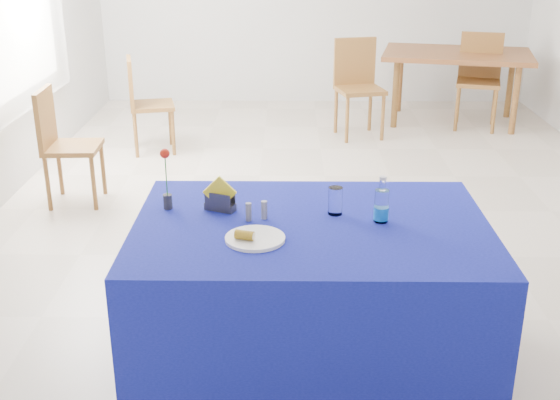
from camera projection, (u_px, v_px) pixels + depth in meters
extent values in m
plane|color=beige|center=(329.00, 210.00, 5.28)|extent=(7.00, 7.00, 0.00)
plane|color=silver|center=(434.00, 229.00, 1.51)|extent=(5.00, 0.00, 5.00)
cylinder|color=white|center=(255.00, 238.00, 2.98)|extent=(0.26, 0.26, 0.01)
cylinder|color=white|center=(335.00, 201.00, 3.22)|extent=(0.07, 0.07, 0.13)
cylinder|color=gray|center=(264.00, 210.00, 3.18)|extent=(0.03, 0.03, 0.08)
cylinder|color=slate|center=(249.00, 212.00, 3.16)|extent=(0.03, 0.03, 0.08)
cube|color=navy|center=(310.00, 297.00, 3.29)|extent=(1.60, 1.10, 0.76)
cylinder|color=white|center=(381.00, 206.00, 3.14)|extent=(0.07, 0.07, 0.15)
cylinder|color=blue|center=(381.00, 213.00, 3.15)|extent=(0.07, 0.07, 0.06)
cylinder|color=silver|center=(383.00, 185.00, 3.10)|extent=(0.03, 0.03, 0.05)
cylinder|color=silver|center=(383.00, 178.00, 3.09)|extent=(0.03, 0.03, 0.01)
cube|color=#38373C|center=(220.00, 207.00, 3.28)|extent=(0.15, 0.11, 0.03)
cube|color=#37373C|center=(218.00, 203.00, 3.25)|extent=(0.13, 0.06, 0.09)
cube|color=#36363B|center=(223.00, 199.00, 3.29)|extent=(0.13, 0.06, 0.09)
cube|color=yellow|center=(220.00, 192.00, 3.26)|extent=(0.16, 0.02, 0.16)
cylinder|color=#242529|center=(168.00, 202.00, 3.30)|extent=(0.04, 0.04, 0.07)
cylinder|color=#1C7022|center=(166.00, 179.00, 3.25)|extent=(0.01, 0.01, 0.22)
sphere|color=red|center=(165.00, 153.00, 3.21)|extent=(0.05, 0.05, 0.05)
cube|color=brown|center=(457.00, 54.00, 7.37)|extent=(1.69, 1.27, 0.05)
cylinder|color=brown|center=(395.00, 94.00, 7.31)|extent=(0.06, 0.06, 0.71)
cylinder|color=olive|center=(515.00, 100.00, 7.07)|extent=(0.06, 0.06, 0.71)
cylinder|color=#925F2A|center=(400.00, 80.00, 7.95)|extent=(0.06, 0.06, 0.71)
cylinder|color=#935F2A|center=(510.00, 85.00, 7.70)|extent=(0.06, 0.06, 0.71)
cylinder|color=brown|center=(347.00, 120.00, 6.83)|extent=(0.04, 0.04, 0.46)
cylinder|color=brown|center=(383.00, 118.00, 6.91)|extent=(0.04, 0.04, 0.46)
cylinder|color=brown|center=(336.00, 111.00, 7.16)|extent=(0.04, 0.04, 0.46)
cylinder|color=brown|center=(370.00, 109.00, 7.24)|extent=(0.04, 0.04, 0.46)
cube|color=brown|center=(360.00, 90.00, 6.94)|extent=(0.52, 0.52, 0.04)
cube|color=brown|center=(355.00, 61.00, 7.03)|extent=(0.43, 0.14, 0.47)
cylinder|color=brown|center=(457.00, 109.00, 7.21)|extent=(0.04, 0.04, 0.46)
cylinder|color=brown|center=(494.00, 112.00, 7.12)|extent=(0.04, 0.04, 0.46)
cylinder|color=brown|center=(458.00, 101.00, 7.54)|extent=(0.04, 0.04, 0.46)
cylinder|color=brown|center=(494.00, 103.00, 7.45)|extent=(0.04, 0.04, 0.46)
cube|color=brown|center=(478.00, 83.00, 7.24)|extent=(0.53, 0.53, 0.04)
cube|color=brown|center=(481.00, 55.00, 7.32)|extent=(0.43, 0.15, 0.47)
cylinder|color=brown|center=(94.00, 183.00, 5.22)|extent=(0.03, 0.03, 0.42)
cylinder|color=brown|center=(103.00, 168.00, 5.53)|extent=(0.03, 0.03, 0.42)
cylinder|color=brown|center=(48.00, 184.00, 5.21)|extent=(0.03, 0.03, 0.42)
cylinder|color=brown|center=(60.00, 169.00, 5.52)|extent=(0.03, 0.03, 0.42)
cube|color=brown|center=(73.00, 148.00, 5.29)|extent=(0.41, 0.41, 0.04)
cube|color=brown|center=(45.00, 118.00, 5.20)|extent=(0.05, 0.40, 0.43)
cylinder|color=brown|center=(173.00, 133.00, 6.47)|extent=(0.03, 0.03, 0.42)
cylinder|color=brown|center=(170.00, 123.00, 6.78)|extent=(0.03, 0.03, 0.42)
cylinder|color=brown|center=(136.00, 135.00, 6.40)|extent=(0.03, 0.03, 0.42)
cylinder|color=brown|center=(135.00, 125.00, 6.71)|extent=(0.03, 0.03, 0.42)
cube|color=brown|center=(152.00, 106.00, 6.51)|extent=(0.48, 0.48, 0.04)
cube|color=brown|center=(130.00, 82.00, 6.38)|extent=(0.13, 0.39, 0.43)
cylinder|color=yellow|center=(245.00, 235.00, 2.94)|extent=(0.09, 0.06, 0.04)
cylinder|color=beige|center=(254.00, 236.00, 2.93)|extent=(0.01, 0.03, 0.03)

